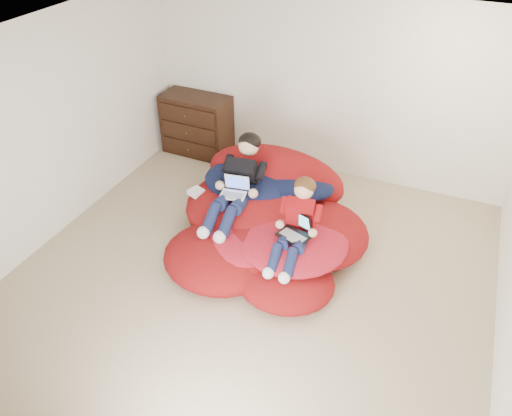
{
  "coord_description": "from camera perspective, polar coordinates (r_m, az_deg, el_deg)",
  "views": [
    {
      "loc": [
        1.65,
        -3.72,
        3.81
      ],
      "look_at": [
        -0.08,
        0.28,
        0.7
      ],
      "focal_mm": 35.0,
      "sensor_mm": 36.0,
      "label": 1
    }
  ],
  "objects": [
    {
      "name": "beanbag_pile",
      "position": [
        5.96,
        1.24,
        -1.12
      ],
      "size": [
        2.33,
        2.41,
        0.9
      ],
      "color": "maroon",
      "rests_on": "ground"
    },
    {
      "name": "cream_pillow",
      "position": [
        6.59,
        -0.67,
        6.52
      ],
      "size": [
        0.4,
        0.25,
        0.25
      ],
      "primitive_type": "ellipsoid",
      "color": "beige",
      "rests_on": "beanbag_pile"
    },
    {
      "name": "laptop_black",
      "position": [
        5.31,
        4.55,
        -2.32
      ],
      "size": [
        0.39,
        0.39,
        0.24
      ],
      "color": "black",
      "rests_on": "younger_boy"
    },
    {
      "name": "room_shell",
      "position": [
        5.43,
        -0.41,
        -5.91
      ],
      "size": [
        5.1,
        5.1,
        2.77
      ],
      "color": "tan",
      "rests_on": "ground"
    },
    {
      "name": "younger_boy",
      "position": [
        5.27,
        4.67,
        -1.5
      ],
      "size": [
        0.35,
        0.96,
        0.76
      ],
      "color": "#A10E11",
      "rests_on": "beanbag_pile"
    },
    {
      "name": "laptop_white",
      "position": [
        5.78,
        -2.44,
        2.15
      ],
      "size": [
        0.32,
        0.29,
        0.22
      ],
      "color": "white",
      "rests_on": "older_boy"
    },
    {
      "name": "dresser",
      "position": [
        7.7,
        -6.78,
        9.42
      ],
      "size": [
        1.03,
        0.59,
        0.91
      ],
      "color": "black",
      "rests_on": "ground"
    },
    {
      "name": "power_adapter",
      "position": [
        6.16,
        -6.86,
        1.82
      ],
      "size": [
        0.21,
        0.21,
        0.06
      ],
      "primitive_type": "cube",
      "rotation": [
        0.0,
        0.0,
        -0.38
      ],
      "color": "white",
      "rests_on": "beanbag_pile"
    },
    {
      "name": "older_boy",
      "position": [
        5.82,
        -2.01,
        3.32
      ],
      "size": [
        0.4,
        1.25,
        0.81
      ],
      "color": "black",
      "rests_on": "beanbag_pile"
    }
  ]
}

